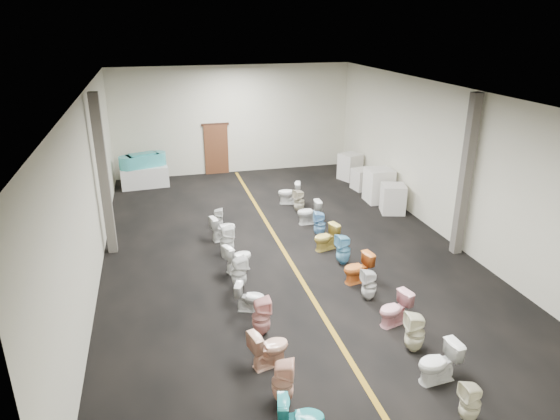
{
  "coord_description": "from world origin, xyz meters",
  "views": [
    {
      "loc": [
        -3.34,
        -12.74,
        6.26
      ],
      "look_at": [
        0.2,
        1.0,
        0.79
      ],
      "focal_mm": 32.0,
      "sensor_mm": 36.0,
      "label": 1
    }
  ],
  "objects_px": {
    "toilet_left_6": "(238,257)",
    "toilet_right_5": "(358,268)",
    "appliance_crate_d": "(350,167)",
    "toilet_left_4": "(250,297)",
    "toilet_left_0": "(301,418)",
    "toilet_right_6": "(343,250)",
    "toilet_left_1": "(283,382)",
    "toilet_right_0": "(470,403)",
    "toilet_right_3": "(395,309)",
    "toilet_left_3": "(261,317)",
    "toilet_right_1": "(438,363)",
    "toilet_right_10": "(299,201)",
    "toilet_left_8": "(223,228)",
    "bathtub": "(143,160)",
    "toilet_right_2": "(415,332)",
    "toilet_left_9": "(218,219)",
    "display_table": "(144,176)",
    "appliance_crate_c": "(363,179)",
    "toilet_left_5": "(239,273)",
    "toilet_right_8": "(320,224)",
    "appliance_crate_b": "(379,185)",
    "toilet_right_4": "(369,285)",
    "toilet_left_2": "(269,347)",
    "toilet_right_11": "(289,193)",
    "toilet_left_7": "(227,240)",
    "toilet_right_7": "(326,237)",
    "appliance_crate_a": "(393,199)"
  },
  "relations": [
    {
      "from": "appliance_crate_b",
      "to": "toilet_left_6",
      "type": "height_order",
      "value": "appliance_crate_b"
    },
    {
      "from": "toilet_right_0",
      "to": "toilet_right_8",
      "type": "distance_m",
      "value": 7.77
    },
    {
      "from": "appliance_crate_d",
      "to": "toilet_left_2",
      "type": "height_order",
      "value": "appliance_crate_d"
    },
    {
      "from": "toilet_left_8",
      "to": "toilet_right_5",
      "type": "bearing_deg",
      "value": -151.14
    },
    {
      "from": "toilet_right_0",
      "to": "toilet_left_4",
      "type": "bearing_deg",
      "value": -147.01
    },
    {
      "from": "toilet_left_3",
      "to": "toilet_right_5",
      "type": "relative_size",
      "value": 1.11
    },
    {
      "from": "toilet_left_5",
      "to": "toilet_right_3",
      "type": "relative_size",
      "value": 1.1
    },
    {
      "from": "toilet_right_6",
      "to": "toilet_right_10",
      "type": "height_order",
      "value": "toilet_right_6"
    },
    {
      "from": "toilet_left_5",
      "to": "toilet_left_6",
      "type": "distance_m",
      "value": 0.91
    },
    {
      "from": "toilet_left_8",
      "to": "toilet_right_2",
      "type": "distance_m",
      "value": 6.94
    },
    {
      "from": "toilet_left_5",
      "to": "toilet_right_6",
      "type": "height_order",
      "value": "toilet_right_6"
    },
    {
      "from": "toilet_left_8",
      "to": "toilet_right_7",
      "type": "xyz_separation_m",
      "value": [
        2.76,
        -1.4,
        -0.01
      ]
    },
    {
      "from": "toilet_right_4",
      "to": "toilet_right_6",
      "type": "height_order",
      "value": "toilet_right_6"
    },
    {
      "from": "toilet_left_7",
      "to": "toilet_right_2",
      "type": "xyz_separation_m",
      "value": [
        2.94,
        -5.28,
        0.0
      ]
    },
    {
      "from": "toilet_left_0",
      "to": "appliance_crate_d",
      "type": "bearing_deg",
      "value": -11.57
    },
    {
      "from": "display_table",
      "to": "toilet_left_6",
      "type": "relative_size",
      "value": 2.33
    },
    {
      "from": "toilet_left_0",
      "to": "toilet_right_4",
      "type": "relative_size",
      "value": 0.98
    },
    {
      "from": "toilet_right_1",
      "to": "toilet_left_7",
      "type": "bearing_deg",
      "value": -159.51
    },
    {
      "from": "toilet_right_1",
      "to": "toilet_right_10",
      "type": "bearing_deg",
      "value": 175.4
    },
    {
      "from": "toilet_right_2",
      "to": "toilet_left_9",
      "type": "bearing_deg",
      "value": -150.57
    },
    {
      "from": "toilet_left_1",
      "to": "toilet_right_8",
      "type": "xyz_separation_m",
      "value": [
        2.9,
        6.57,
        -0.02
      ]
    },
    {
      "from": "toilet_left_6",
      "to": "toilet_right_5",
      "type": "height_order",
      "value": "toilet_left_6"
    },
    {
      "from": "toilet_left_3",
      "to": "toilet_right_6",
      "type": "xyz_separation_m",
      "value": [
        2.85,
        2.61,
        -0.0
      ]
    },
    {
      "from": "appliance_crate_d",
      "to": "toilet_left_6",
      "type": "distance_m",
      "value": 8.97
    },
    {
      "from": "appliance_crate_a",
      "to": "toilet_right_4",
      "type": "bearing_deg",
      "value": -121.63
    },
    {
      "from": "display_table",
      "to": "bathtub",
      "type": "bearing_deg",
      "value": 180.0
    },
    {
      "from": "appliance_crate_b",
      "to": "toilet_right_2",
      "type": "height_order",
      "value": "appliance_crate_b"
    },
    {
      "from": "bathtub",
      "to": "appliance_crate_c",
      "type": "bearing_deg",
      "value": -35.92
    },
    {
      "from": "toilet_right_1",
      "to": "toilet_right_10",
      "type": "distance_m",
      "value": 8.87
    },
    {
      "from": "toilet_left_0",
      "to": "toilet_right_5",
      "type": "height_order",
      "value": "toilet_right_5"
    },
    {
      "from": "bathtub",
      "to": "toilet_right_5",
      "type": "bearing_deg",
      "value": -80.0
    },
    {
      "from": "appliance_crate_b",
      "to": "toilet_left_0",
      "type": "bearing_deg",
      "value": -120.88
    },
    {
      "from": "appliance_crate_c",
      "to": "toilet_right_10",
      "type": "distance_m",
      "value": 3.56
    },
    {
      "from": "toilet_right_6",
      "to": "toilet_right_4",
      "type": "bearing_deg",
      "value": -9.6
    },
    {
      "from": "toilet_left_4",
      "to": "appliance_crate_d",
      "type": "bearing_deg",
      "value": -13.38
    },
    {
      "from": "toilet_left_0",
      "to": "toilet_right_6",
      "type": "distance_m",
      "value": 6.18
    },
    {
      "from": "appliance_crate_d",
      "to": "toilet_left_2",
      "type": "xyz_separation_m",
      "value": [
        -5.96,
        -10.73,
        -0.14
      ]
    },
    {
      "from": "toilet_left_6",
      "to": "toilet_right_3",
      "type": "bearing_deg",
      "value": -161.76
    },
    {
      "from": "toilet_right_2",
      "to": "toilet_right_8",
      "type": "relative_size",
      "value": 1.07
    },
    {
      "from": "appliance_crate_b",
      "to": "toilet_right_7",
      "type": "bearing_deg",
      "value": -133.44
    },
    {
      "from": "toilet_right_10",
      "to": "toilet_left_9",
      "type": "bearing_deg",
      "value": -90.46
    },
    {
      "from": "appliance_crate_d",
      "to": "toilet_left_4",
      "type": "bearing_deg",
      "value": -124.17
    },
    {
      "from": "toilet_left_1",
      "to": "toilet_right_0",
      "type": "bearing_deg",
      "value": -94.05
    },
    {
      "from": "toilet_right_5",
      "to": "toilet_right_3",
      "type": "bearing_deg",
      "value": -9.03
    },
    {
      "from": "appliance_crate_b",
      "to": "toilet_left_2",
      "type": "bearing_deg",
      "value": -126.76
    },
    {
      "from": "bathtub",
      "to": "toilet_right_0",
      "type": "bearing_deg",
      "value": -89.07
    },
    {
      "from": "toilet_right_3",
      "to": "toilet_left_2",
      "type": "bearing_deg",
      "value": -93.0
    },
    {
      "from": "toilet_left_2",
      "to": "toilet_left_5",
      "type": "height_order",
      "value": "toilet_left_5"
    },
    {
      "from": "toilet_right_11",
      "to": "appliance_crate_c",
      "type": "bearing_deg",
      "value": 120.93
    },
    {
      "from": "toilet_right_11",
      "to": "display_table",
      "type": "bearing_deg",
      "value": -107.71
    }
  ]
}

